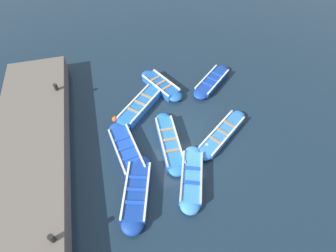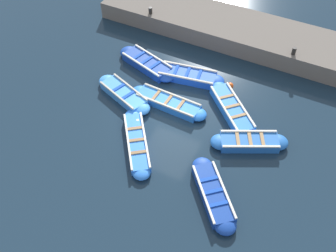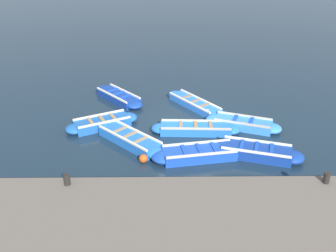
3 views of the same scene
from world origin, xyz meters
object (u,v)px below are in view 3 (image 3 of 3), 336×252
Objects in this scene: boat_inner_gap at (199,154)px; bollard_mid_north at (327,178)px; boat_tucked at (102,123)px; boat_end_of_row at (130,139)px; boat_outer_left at (243,124)px; buoy_orange_near at (207,113)px; buoy_yellow_far at (143,158)px; boat_centre at (196,129)px; boat_outer_right at (195,104)px; bollard_north at (67,179)px; boat_bow_out at (118,97)px; boat_broadside at (256,152)px.

bollard_mid_north is (2.92, 3.55, 0.90)m from boat_inner_gap.
boat_inner_gap reaches higher than boat_tucked.
bollard_mid_north reaches higher than boat_inner_gap.
boat_end_of_row reaches higher than boat_outer_left.
bollard_mid_north is at bearing 15.14° from boat_outer_left.
buoy_yellow_far is (3.93, -2.76, 0.00)m from buoy_orange_near.
buoy_orange_near is at bearing 126.70° from boat_end_of_row.
boat_outer_right is at bearing 176.73° from boat_centre.
boat_outer_left is 1.03× the size of boat_tucked.
bollard_north is (7.57, -4.37, 0.94)m from boat_outer_right.
boat_outer_left is 10.38× the size of buoy_yellow_far.
bollard_north is at bearing -4.20° from boat_bow_out.
boat_outer_left is at bearing 61.52° from boat_bow_out.
boat_bow_out is at bearing -134.17° from boat_centre.
buoy_yellow_far is (1.42, 0.60, -0.03)m from boat_end_of_row.
boat_inner_gap reaches higher than boat_centre.
boat_tucked is (-1.44, -1.30, 0.00)m from boat_end_of_row.
boat_bow_out is at bearing -147.11° from boat_inner_gap.
boat_end_of_row is 2.85m from boat_centre.
boat_outer_right is 5.41m from buoy_yellow_far.
boat_centre is at bearing 179.47° from boat_inner_gap.
boat_tucked is 0.93× the size of boat_outer_right.
bollard_mid_north reaches higher than boat_end_of_row.
boat_outer_left reaches higher than buoy_orange_near.
bollard_north reaches higher than buoy_orange_near.
boat_bow_out is 6.00m from buoy_yellow_far.
boat_centre is (0.42, -2.07, -0.01)m from boat_outer_left.
boat_end_of_row is at bearing -157.03° from buoy_yellow_far.
boat_outer_right is 9.90× the size of bollard_north.
boat_outer_right is at bearing 76.68° from boat_bow_out.
boat_broadside reaches higher than boat_bow_out.
boat_bow_out is 11.10m from bollard_mid_north.
bollard_north is (4.07, -1.52, 0.90)m from boat_end_of_row.
boat_outer_right is (-2.19, -1.92, -0.03)m from boat_outer_left.
boat_outer_left is 6.46m from boat_bow_out.
bollard_mid_north is (3.01, 1.38, 0.89)m from boat_broadside.
boat_end_of_row is 10.02× the size of buoy_yellow_far.
boat_bow_out is 8.53m from bollard_north.
boat_tucked reaches higher than buoy_orange_near.
boat_centre is (3.50, 3.60, -0.00)m from boat_bow_out.
bollard_mid_north reaches higher than buoy_orange_near.
boat_inner_gap is at bearing 32.89° from boat_bow_out.
bollard_north reaches higher than boat_outer_right.
boat_broadside reaches higher than boat_outer_right.
boat_bow_out is 0.86× the size of boat_broadside.
boat_end_of_row is 0.87× the size of boat_inner_gap.
boat_broadside is at bearing 92.43° from boat_inner_gap.
boat_outer_left is at bearing -178.28° from boat_broadside.
boat_bow_out is at bearing -133.48° from boat_broadside.
boat_outer_right is at bearing 116.31° from boat_tucked.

